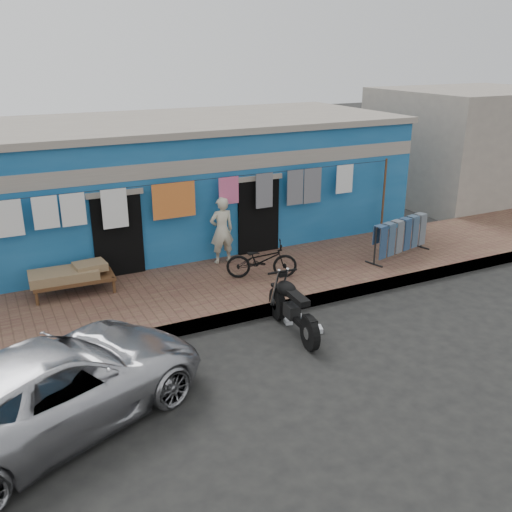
% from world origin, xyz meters
% --- Properties ---
extents(ground, '(80.00, 80.00, 0.00)m').
position_xyz_m(ground, '(0.00, 0.00, 0.00)').
color(ground, black).
rests_on(ground, ground).
extents(sidewalk, '(28.00, 3.00, 0.25)m').
position_xyz_m(sidewalk, '(0.00, 3.00, 0.12)').
color(sidewalk, brown).
rests_on(sidewalk, ground).
extents(curb, '(28.00, 0.10, 0.25)m').
position_xyz_m(curb, '(0.00, 1.55, 0.12)').
color(curb, gray).
rests_on(curb, ground).
extents(building, '(12.20, 5.20, 3.36)m').
position_xyz_m(building, '(-0.00, 6.99, 1.69)').
color(building, '#17538B').
rests_on(building, ground).
extents(neighbor_right, '(6.00, 5.00, 3.80)m').
position_xyz_m(neighbor_right, '(11.00, 7.00, 1.90)').
color(neighbor_right, '#9E9384').
rests_on(neighbor_right, ground).
extents(clothesline, '(10.06, 0.06, 2.10)m').
position_xyz_m(clothesline, '(-0.40, 4.25, 1.82)').
color(clothesline, brown).
rests_on(clothesline, sidewalk).
extents(car, '(5.05, 3.75, 1.29)m').
position_xyz_m(car, '(-4.27, -0.23, 0.65)').
color(car, silver).
rests_on(car, ground).
extents(seated_person, '(0.59, 0.40, 1.61)m').
position_xyz_m(seated_person, '(0.18, 4.18, 1.06)').
color(seated_person, beige).
rests_on(seated_person, sidewalk).
extents(bicycle, '(1.65, 1.14, 1.01)m').
position_xyz_m(bicycle, '(0.59, 2.90, 0.76)').
color(bicycle, black).
rests_on(bicycle, sidewalk).
extents(motorcycle, '(0.80, 1.78, 1.10)m').
position_xyz_m(motorcycle, '(0.12, 0.68, 0.55)').
color(motorcycle, black).
rests_on(motorcycle, ground).
extents(charpoy, '(1.80, 0.96, 0.59)m').
position_xyz_m(charpoy, '(-3.33, 3.87, 0.54)').
color(charpoy, brown).
rests_on(charpoy, sidewalk).
extents(jeans_rack, '(2.21, 1.36, 0.97)m').
position_xyz_m(jeans_rack, '(4.27, 2.63, 0.74)').
color(jeans_rack, black).
rests_on(jeans_rack, sidewalk).
extents(litter_a, '(0.25, 0.23, 0.09)m').
position_xyz_m(litter_a, '(0.49, 1.20, 0.05)').
color(litter_a, silver).
rests_on(litter_a, ground).
extents(litter_b, '(0.17, 0.20, 0.09)m').
position_xyz_m(litter_b, '(0.24, 1.07, 0.05)').
color(litter_b, silver).
rests_on(litter_b, ground).
extents(litter_c, '(0.24, 0.27, 0.09)m').
position_xyz_m(litter_c, '(0.58, 0.53, 0.04)').
color(litter_c, silver).
rests_on(litter_c, ground).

